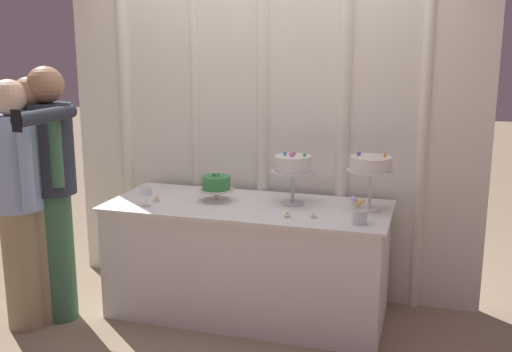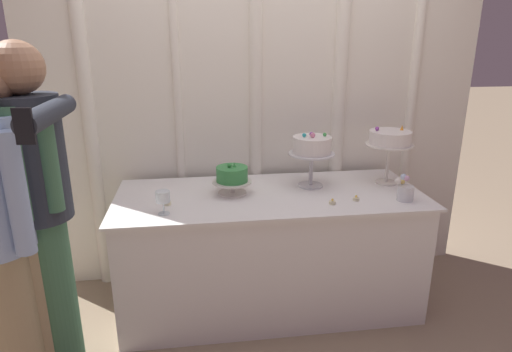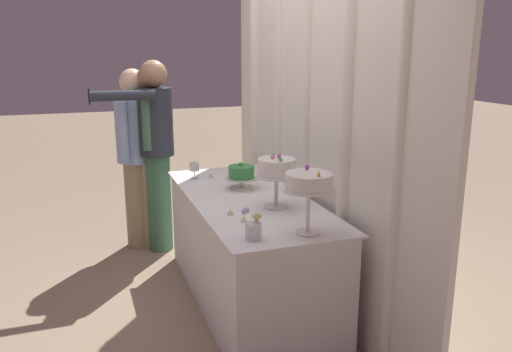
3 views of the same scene
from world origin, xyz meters
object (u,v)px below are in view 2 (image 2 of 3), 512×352
Objects in this scene: cake_display_rightmost at (390,140)px; guest_girl_blue_dress at (38,202)px; cake_table at (269,250)px; flower_vase at (405,190)px; guest_man_pink_jacket at (16,219)px; cake_display_center at (312,148)px; tealight_far_left at (168,203)px; tealight_near_right at (356,199)px; tealight_near_left at (332,202)px; cake_display_leftmost at (232,177)px; wine_glass at (163,197)px.

guest_girl_blue_dress is at bearing -164.65° from cake_display_rightmost.
cake_table is 4.93× the size of cake_display_rightmost.
guest_man_pink_jacket is at bearing -172.70° from flower_vase.
cake_display_center reaches higher than tealight_far_left.
cake_display_rightmost is 0.50m from tealight_near_right.
tealight_near_right is at bearing 13.42° from tealight_near_left.
cake_display_center is 0.21× the size of guest_girl_blue_dress.
cake_display_leftmost is 1.04m from flower_vase.
cake_display_center is 9.45× the size of tealight_near_right.
cake_display_leftmost is 6.21× the size of tealight_near_left.
tealight_near_right is at bearing 9.01° from guest_girl_blue_dress.
cake_display_rightmost is at bearing 7.98° from tealight_far_left.
wine_glass is at bearing -146.39° from cake_display_leftmost.
cake_display_leftmost is at bearing 165.79° from flower_vase.
wine_glass is 0.71m from guest_man_pink_jacket.
tealight_near_right is (0.49, -0.19, 0.40)m from cake_table.
tealight_far_left is 0.96m from tealight_near_left.
tealight_far_left is at bearing 172.84° from tealight_near_left.
guest_man_pink_jacket reaches higher than wine_glass.
cake_table is 0.57m from tealight_near_left.
tealight_far_left is (-0.39, -0.13, -0.10)m from cake_display_leftmost.
cake_display_leftmost is 0.76m from tealight_near_right.
cake_table is at bearing -6.84° from cake_display_leftmost.
cake_display_leftmost is at bearing 155.69° from tealight_near_left.
cake_display_center is at bearing 20.61° from guest_girl_blue_dress.
tealight_near_right is at bearing -55.03° from cake_display_center.
tealight_far_left is 1.07× the size of tealight_near_right.
tealight_near_left is 0.02× the size of guest_man_pink_jacket.
tealight_far_left is (-0.62, -0.11, 0.40)m from cake_table.
guest_girl_blue_dress reaches higher than tealight_near_right.
flower_vase is 1.40m from tealight_far_left.
cake_display_rightmost is 9.45× the size of tealight_far_left.
wine_glass is at bearing -95.65° from tealight_far_left.
flower_vase reaches higher than cake_table.
cake_table is at bearing 145.54° from tealight_near_left.
cake_display_center is at bearing 19.68° from cake_table.
cake_display_center reaches higher than cake_display_leftmost.
tealight_far_left is at bearing -172.02° from cake_display_rightmost.
guest_girl_blue_dress is (-0.58, -0.35, 0.17)m from tealight_far_left.
wine_glass reaches higher than tealight_near_left.
guest_man_pink_jacket is at bearing -170.74° from tealight_near_left.
wine_glass reaches higher than tealight_far_left.
guest_girl_blue_dress is at bearing -173.36° from flower_vase.
cake_display_rightmost is at bearing 85.20° from flower_vase.
tealight_near_right is 1.81m from guest_man_pink_jacket.
guest_man_pink_jacket is (-1.29, -0.49, 0.51)m from cake_table.
cake_display_center is at bearing 20.58° from guest_man_pink_jacket.
guest_girl_blue_dress reaches higher than tealight_near_left.
tealight_near_left is at bearing -34.46° from cake_table.
cake_table is 7.78× the size of cake_display_leftmost.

